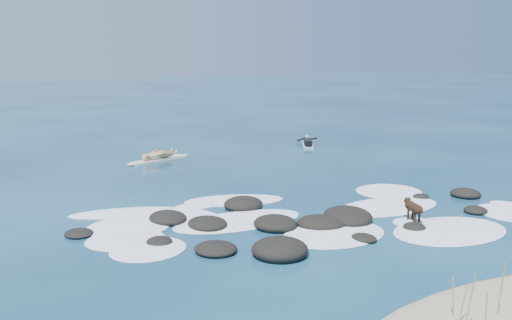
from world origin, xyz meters
TOP-DOWN VIEW (x-y plane):
  - ground at (0.00, 0.00)m, footprint 160.00×160.00m
  - reef_rocks at (-1.41, -0.93)m, footprint 13.17×6.81m
  - breaking_foam at (-0.65, -0.44)m, footprint 13.58×8.34m
  - standing_surfer_rig at (-2.14, 9.83)m, footprint 3.18×1.52m
  - paddling_surfer_rig at (5.84, 10.49)m, footprint 1.59×2.26m
  - dog at (1.75, -2.11)m, footprint 0.42×1.07m

SIDE VIEW (x-z plane):
  - ground at x=0.00m, z-range 0.00..0.00m
  - breaking_foam at x=-0.65m, z-range -0.05..0.07m
  - reef_rocks at x=-1.41m, z-range -0.17..0.38m
  - paddling_surfer_rig at x=5.84m, z-range -0.07..0.35m
  - dog at x=1.75m, z-range 0.11..0.79m
  - standing_surfer_rig at x=-2.14m, z-range -0.20..1.68m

